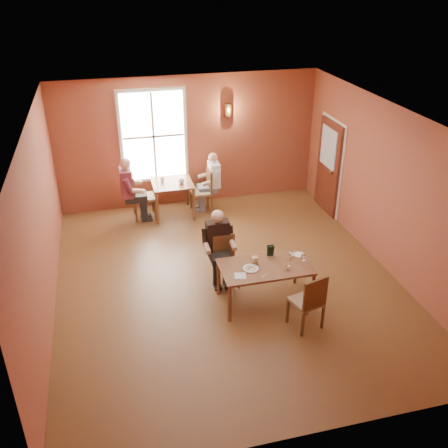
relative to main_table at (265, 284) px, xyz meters
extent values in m
cube|color=brown|center=(-0.46, 0.76, -0.35)|extent=(6.00, 7.00, 0.01)
cube|color=brown|center=(-0.46, 4.26, 1.15)|extent=(6.00, 0.04, 3.00)
cube|color=brown|center=(-0.46, -2.74, 1.15)|extent=(6.00, 0.04, 3.00)
cube|color=brown|center=(-3.46, 0.76, 1.15)|extent=(0.04, 7.00, 3.00)
cube|color=brown|center=(2.54, 0.76, 1.15)|extent=(0.04, 7.00, 3.00)
cube|color=white|center=(-0.46, 0.76, 2.65)|extent=(6.00, 7.00, 0.04)
cube|color=white|center=(-1.26, 4.21, 1.35)|extent=(1.36, 0.10, 1.96)
cube|color=maroon|center=(2.48, 3.06, 0.70)|extent=(0.12, 1.04, 2.10)
cylinder|color=brown|center=(0.44, 4.16, 1.85)|extent=(0.16, 0.16, 0.28)
cylinder|color=silver|center=(-0.26, -0.03, 0.37)|extent=(0.29, 0.29, 0.03)
cube|color=#B2884B|center=(-0.15, 0.11, 0.41)|extent=(0.10, 0.09, 0.11)
cube|color=black|center=(0.19, 0.30, 0.45)|extent=(0.12, 0.07, 0.19)
cube|color=silver|center=(-0.08, -0.26, 0.35)|extent=(0.18, 0.12, 0.00)
cube|color=white|center=(-0.48, -0.18, 0.35)|extent=(0.22, 0.22, 0.01)
cylinder|color=white|center=(0.67, 0.19, 0.36)|extent=(0.18, 0.18, 0.01)
imported|color=white|center=(-0.78, 3.53, 0.49)|extent=(0.17, 0.17, 0.10)
imported|color=white|center=(-1.18, 3.76, 0.48)|extent=(0.13, 0.13, 0.10)
camera|label=1|loc=(-2.36, -6.56, 4.78)|focal=40.00mm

